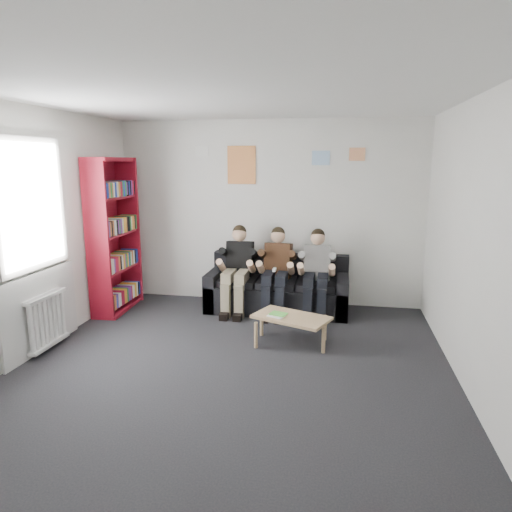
# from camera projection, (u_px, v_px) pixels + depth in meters

# --- Properties ---
(room_shell) EXTENTS (5.00, 5.00, 5.00)m
(room_shell) POSITION_uv_depth(u_px,v_px,m) (227.00, 242.00, 4.35)
(room_shell) COLOR black
(room_shell) RESTS_ON ground
(sofa) EXTENTS (1.99, 0.81, 0.77)m
(sofa) POSITION_uv_depth(u_px,v_px,m) (278.00, 290.00, 6.57)
(sofa) COLOR black
(sofa) RESTS_ON ground
(bookshelf) EXTENTS (0.32, 0.97, 2.16)m
(bookshelf) POSITION_uv_depth(u_px,v_px,m) (115.00, 236.00, 6.41)
(bookshelf) COLOR maroon
(bookshelf) RESTS_ON ground
(coffee_table) EXTENTS (0.85, 0.47, 0.34)m
(coffee_table) POSITION_uv_depth(u_px,v_px,m) (291.00, 319.00, 5.30)
(coffee_table) COLOR tan
(coffee_table) RESTS_ON ground
(game_cases) EXTENTS (0.20, 0.17, 0.03)m
(game_cases) POSITION_uv_depth(u_px,v_px,m) (277.00, 315.00, 5.30)
(game_cases) COLOR white
(game_cases) RESTS_ON coffee_table
(person_left) EXTENTS (0.37, 0.80, 1.22)m
(person_left) POSITION_uv_depth(u_px,v_px,m) (237.00, 270.00, 6.43)
(person_left) COLOR black
(person_left) RESTS_ON sofa
(person_middle) EXTENTS (0.37, 0.79, 1.21)m
(person_middle) POSITION_uv_depth(u_px,v_px,m) (276.00, 272.00, 6.33)
(person_middle) COLOR #54341C
(person_middle) RESTS_ON sofa
(person_right) EXTENTS (0.36, 0.78, 1.20)m
(person_right) POSITION_uv_depth(u_px,v_px,m) (316.00, 274.00, 6.23)
(person_right) COLOR white
(person_right) RESTS_ON sofa
(radiator) EXTENTS (0.10, 0.64, 0.60)m
(radiator) POSITION_uv_depth(u_px,v_px,m) (47.00, 320.00, 5.13)
(radiator) COLOR white
(radiator) RESTS_ON ground
(window) EXTENTS (0.05, 1.30, 2.36)m
(window) POSITION_uv_depth(u_px,v_px,m) (36.00, 261.00, 5.00)
(window) COLOR white
(window) RESTS_ON room_shell
(poster_large) EXTENTS (0.42, 0.01, 0.55)m
(poster_large) POSITION_uv_depth(u_px,v_px,m) (242.00, 165.00, 6.67)
(poster_large) COLOR gold
(poster_large) RESTS_ON room_shell
(poster_blue) EXTENTS (0.25, 0.01, 0.20)m
(poster_blue) POSITION_uv_depth(u_px,v_px,m) (321.00, 158.00, 6.45)
(poster_blue) COLOR #4195E0
(poster_blue) RESTS_ON room_shell
(poster_pink) EXTENTS (0.22, 0.01, 0.18)m
(poster_pink) POSITION_uv_depth(u_px,v_px,m) (357.00, 154.00, 6.35)
(poster_pink) COLOR #B6386F
(poster_pink) RESTS_ON room_shell
(poster_sign) EXTENTS (0.20, 0.01, 0.14)m
(poster_sign) POSITION_uv_depth(u_px,v_px,m) (202.00, 151.00, 6.74)
(poster_sign) COLOR white
(poster_sign) RESTS_ON room_shell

